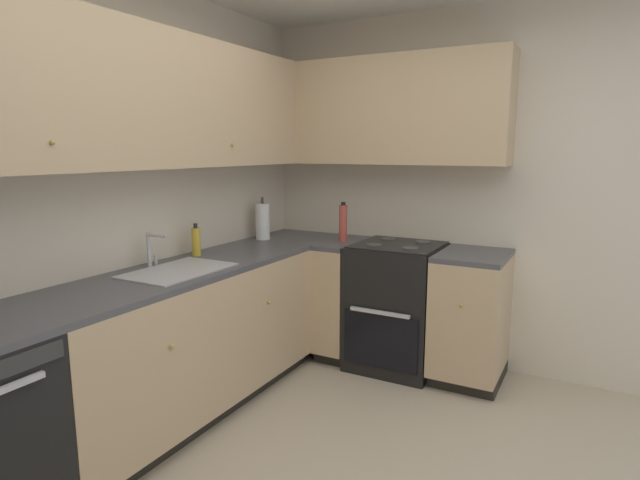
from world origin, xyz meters
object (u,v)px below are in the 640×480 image
(oven_range, at_px, (397,305))
(oil_bottle, at_px, (343,223))
(paper_towel_roll, at_px, (263,221))
(soap_bottle, at_px, (196,241))

(oven_range, bearing_deg, oil_bottle, 92.45)
(oil_bottle, bearing_deg, oven_range, -87.55)
(paper_towel_roll, bearing_deg, oven_range, -76.35)
(oven_range, relative_size, oil_bottle, 3.57)
(soap_bottle, xyz_separation_m, oil_bottle, (0.97, -0.60, 0.05))
(soap_bottle, xyz_separation_m, paper_towel_roll, (0.74, -0.02, 0.05))
(oven_range, height_order, oil_bottle, oil_bottle)
(oven_range, xyz_separation_m, paper_towel_roll, (-0.25, 1.03, 0.59))
(soap_bottle, bearing_deg, oven_range, -46.72)
(soap_bottle, distance_m, paper_towel_roll, 0.74)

